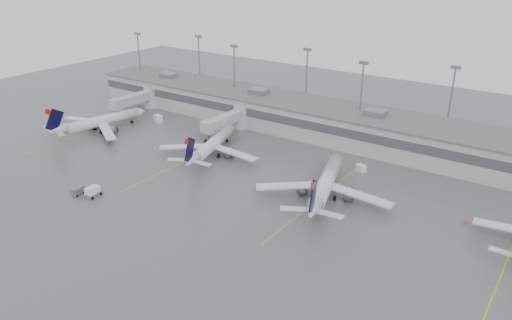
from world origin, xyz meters
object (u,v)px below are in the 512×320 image
Objects in this scene: jet_far_left at (99,121)px; jet_mid_left at (211,145)px; baggage_tug at (93,193)px; jet_mid_right at (325,184)px.

jet_mid_left is (36.21, 3.98, -0.07)m from jet_far_left.
jet_far_left is 36.43m from jet_mid_left.
jet_mid_right is at bearing 28.34° from baggage_tug.
jet_mid_left is at bearing 72.91° from baggage_tug.
baggage_tug is (30.07, -26.23, -2.11)m from jet_far_left.
jet_mid_right is (32.57, -4.15, 0.25)m from jet_mid_left.
jet_far_left is 1.04× the size of jet_mid_left.
jet_mid_right is at bearing 11.21° from jet_far_left.
jet_far_left reaches higher than jet_mid_left.
jet_far_left is 8.46× the size of baggage_tug.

